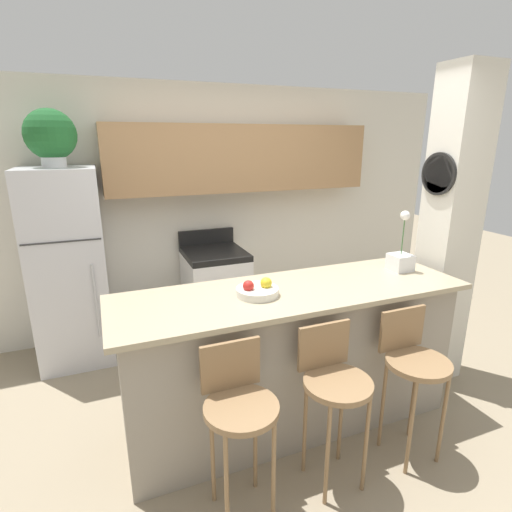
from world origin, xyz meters
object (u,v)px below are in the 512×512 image
Objects in this scene: bar_stool_left at (239,407)px; orchid_vase at (401,258)px; trash_bin at (139,338)px; refrigerator at (69,268)px; stove_range at (216,292)px; bar_stool_right at (413,362)px; fruit_bowl at (257,290)px; potted_plant_on_fridge at (50,136)px; bar_stool_mid at (334,383)px.

orchid_vase reaches higher than bar_stool_left.
bar_stool_left is 2.56× the size of trash_bin.
stove_range is at bearing 0.19° from refrigerator.
bar_stool_left is at bearing 180.00° from bar_stool_right.
fruit_bowl is at bearing -52.67° from refrigerator.
potted_plant_on_fridge is 1.23× the size of trash_bin.
stove_range is at bearing 107.89° from bar_stool_right.
stove_range is 2.82× the size of trash_bin.
potted_plant_on_fridge is at bearing 148.08° from orchid_vase.
bar_stool_left is 1.97m from trash_bin.
bar_stool_left reaches higher than trash_bin.
stove_range is at bearing 0.19° from potted_plant_on_fridge.
trash_bin is (-1.50, 1.89, -0.47)m from bar_stool_right.
refrigerator is 4.68× the size of trash_bin.
refrigerator is at bearing 112.61° from bar_stool_left.
stove_range is 2.17m from bar_stool_left.
stove_range is at bearing 77.09° from bar_stool_left.
refrigerator is 1.98m from fruit_bowl.
refrigerator is 2.84m from orchid_vase.
stove_range reaches higher than bar_stool_mid.
orchid_vase reaches higher than stove_range.
orchid_vase is at bearing 21.56° from bar_stool_left.
stove_range is at bearing 84.12° from fruit_bowl.
bar_stool_left is 1.00× the size of bar_stool_mid.
stove_range reaches higher than trash_bin.
refrigerator is at bearing 134.12° from bar_stool_right.
fruit_bowl reaches higher than bar_stool_right.
trash_bin is (-0.92, 1.89, -0.47)m from bar_stool_mid.
orchid_vase reaches higher than trash_bin.
fruit_bowl is at bearing -176.63° from orchid_vase.
bar_stool_left is at bearing -158.44° from orchid_vase.
fruit_bowl is (-1.21, -0.07, -0.07)m from orchid_vase.
trash_bin is at bearing 116.10° from fruit_bowl.
orchid_vase is (0.95, 0.60, 0.48)m from bar_stool_mid.
stove_range is at bearing 124.85° from orchid_vase.
refrigerator is 0.91m from trash_bin.
bar_stool_left is (-0.48, -2.11, 0.20)m from stove_range.
bar_stool_right is 0.85m from orchid_vase.
trash_bin is (-0.82, -0.22, -0.27)m from stove_range.
bar_stool_mid is 0.72m from fruit_bowl.
bar_stool_left is at bearing -67.39° from potted_plant_on_fridge.
bar_stool_right is 1.08m from fruit_bowl.
potted_plant_on_fridge is 1.93m from trash_bin.
bar_stool_left is 2.07× the size of potted_plant_on_fridge.
refrigerator reaches higher than fruit_bowl.
refrigerator is 1.83× the size of bar_stool_right.
trash_bin is at bearing -22.11° from refrigerator.
orchid_vase reaches higher than fruit_bowl.
stove_range is 1.95m from orchid_vase.
orchid_vase is at bearing -55.15° from stove_range.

